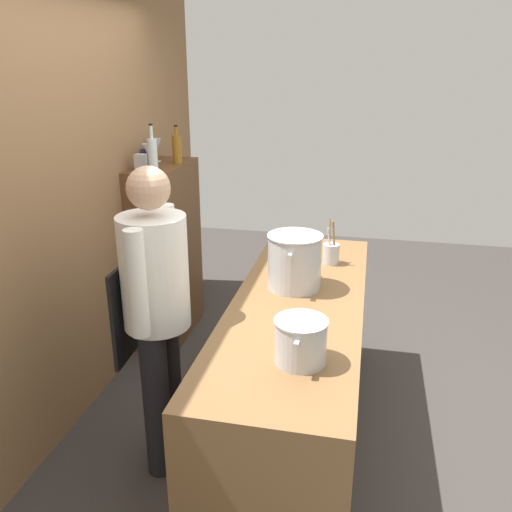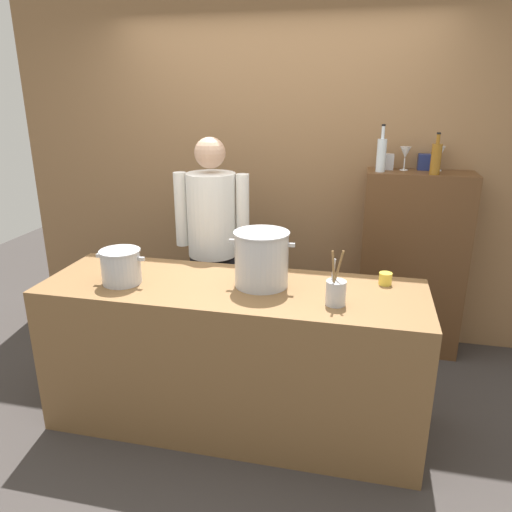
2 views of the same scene
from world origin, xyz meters
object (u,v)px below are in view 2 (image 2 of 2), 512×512
object	(u,v)px
wine_bottle_amber	(436,158)
wine_glass_wide	(439,154)
wine_bottle_clear	(381,154)
wine_glass_short	(405,153)
butter_jar	(385,279)
spice_tin_silver	(389,162)
utensil_crock	(336,292)
stockpot_small	(121,266)
chef	(213,237)
spice_tin_navy	(424,162)
stockpot_large	(261,259)

from	to	relation	value
wine_bottle_amber	wine_glass_wide	world-z (taller)	wine_bottle_amber
wine_bottle_clear	wine_glass_short	size ratio (longest dim) A/B	1.94
butter_jar	spice_tin_silver	world-z (taller)	spice_tin_silver
utensil_crock	stockpot_small	bearing A→B (deg)	178.51
utensil_crock	butter_jar	world-z (taller)	utensil_crock
wine_bottle_amber	stockpot_small	bearing A→B (deg)	-146.35
chef	butter_jar	world-z (taller)	chef
utensil_crock	spice_tin_navy	size ratio (longest dim) A/B	2.57
chef	stockpot_small	size ratio (longest dim) A/B	5.65
butter_jar	spice_tin_navy	xyz separation A→B (m)	(0.25, 1.08, 0.52)
chef	butter_jar	size ratio (longest dim) A/B	22.47
wine_glass_short	wine_glass_wide	bearing A→B (deg)	7.89
chef	stockpot_small	world-z (taller)	chef
utensil_crock	spice_tin_silver	xyz separation A→B (m)	(0.26, 1.38, 0.48)
wine_bottle_clear	spice_tin_navy	bearing A→B (deg)	27.56
spice_tin_silver	wine_bottle_clear	bearing A→B (deg)	-116.23
stockpot_small	wine_glass_wide	xyz separation A→B (m)	(1.82, 1.37, 0.52)
stockpot_large	spice_tin_silver	distance (m)	1.44
spice_tin_navy	wine_glass_wide	bearing A→B (deg)	-11.99
chef	butter_jar	xyz separation A→B (m)	(1.18, -0.47, -0.03)
stockpot_small	wine_bottle_amber	size ratio (longest dim) A/B	1.04
stockpot_small	butter_jar	world-z (taller)	stockpot_small
stockpot_small	spice_tin_silver	xyz separation A→B (m)	(1.48, 1.34, 0.46)
stockpot_small	utensil_crock	size ratio (longest dim) A/B	1.01
utensil_crock	butter_jar	xyz separation A→B (m)	(0.26, 0.34, -0.04)
stockpot_small	wine_bottle_clear	xyz separation A→B (m)	(1.42, 1.23, 0.52)
chef	stockpot_large	world-z (taller)	chef
stockpot_large	wine_bottle_amber	world-z (taller)	wine_bottle_amber
wine_bottle_amber	spice_tin_silver	bearing A→B (deg)	152.58
chef	wine_bottle_amber	world-z (taller)	wine_bottle_amber
utensil_crock	wine_bottle_amber	bearing A→B (deg)	65.08
stockpot_small	spice_tin_silver	size ratio (longest dim) A/B	2.62
wine_bottle_amber	wine_bottle_clear	bearing A→B (deg)	173.72
stockpot_small	butter_jar	bearing A→B (deg)	11.82
wine_bottle_amber	wine_bottle_clear	size ratio (longest dim) A/B	0.86
utensil_crock	wine_glass_short	bearing A→B (deg)	74.79
butter_jar	wine_glass_wide	size ratio (longest dim) A/B	0.42
chef	butter_jar	distance (m)	1.27
wine_bottle_amber	stockpot_large	bearing A→B (deg)	-133.61
stockpot_small	butter_jar	size ratio (longest dim) A/B	3.98
chef	wine_glass_wide	distance (m)	1.73
stockpot_large	chef	bearing A→B (deg)	127.65
wine_bottle_amber	spice_tin_navy	bearing A→B (deg)	105.32
stockpot_large	stockpot_small	world-z (taller)	stockpot_large
utensil_crock	spice_tin_silver	distance (m)	1.48
wine_bottle_clear	wine_glass_wide	distance (m)	0.43
wine_bottle_clear	wine_glass_wide	bearing A→B (deg)	19.13
stockpot_small	wine_glass_short	world-z (taller)	wine_glass_short
stockpot_large	spice_tin_silver	world-z (taller)	spice_tin_silver
stockpot_small	spice_tin_navy	bearing A→B (deg)	38.78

